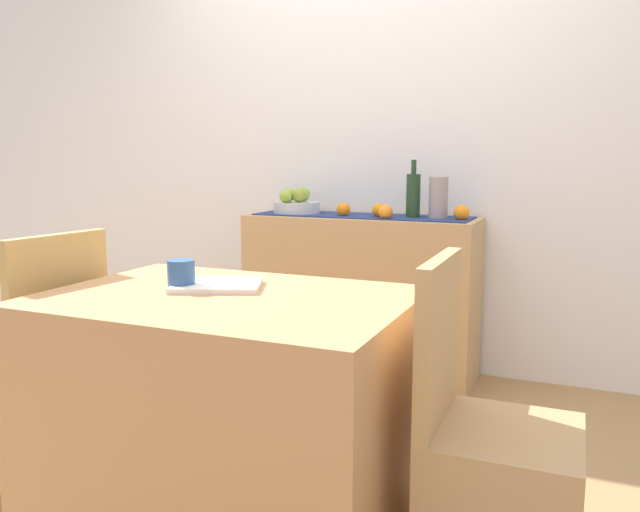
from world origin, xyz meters
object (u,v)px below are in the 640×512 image
at_px(sideboard_console, 361,296).
at_px(fruit_bowl, 297,207).
at_px(ceramic_vase, 438,198).
at_px(dining_table, 229,409).
at_px(open_book, 217,285).
at_px(coffee_cup, 181,275).
at_px(wine_bottle, 413,195).
at_px(chair_by_corner, 494,493).
at_px(chair_near_window, 37,401).

xyz_separation_m(sideboard_console, fruit_bowl, (-0.38, 0.00, 0.46)).
distance_m(ceramic_vase, dining_table, 1.63).
relative_size(sideboard_console, dining_table, 1.08).
relative_size(open_book, coffee_cup, 2.91).
xyz_separation_m(sideboard_console, wine_bottle, (0.28, 0.00, 0.55)).
bearing_deg(dining_table, chair_by_corner, -0.02).
bearing_deg(coffee_cup, sideboard_console, 86.34).
xyz_separation_m(fruit_bowl, ceramic_vase, (0.78, 0.00, 0.07)).
bearing_deg(dining_table, coffee_cup, 174.60).
xyz_separation_m(chair_near_window, chair_by_corner, (1.65, 0.00, 0.00)).
xyz_separation_m(dining_table, coffee_cup, (-0.18, 0.02, 0.42)).
relative_size(ceramic_vase, open_book, 0.76).
relative_size(wine_bottle, coffee_cup, 3.06).
bearing_deg(open_book, sideboard_console, 67.52).
distance_m(sideboard_console, coffee_cup, 1.51).
distance_m(wine_bottle, ceramic_vase, 0.13).
height_order(dining_table, coffee_cup, coffee_cup).
bearing_deg(sideboard_console, ceramic_vase, 0.00).
relative_size(sideboard_console, chair_near_window, 1.35).
bearing_deg(chair_near_window, fruit_bowl, 76.10).
height_order(wine_bottle, chair_near_window, wine_bottle).
height_order(fruit_bowl, chair_near_window, fruit_bowl).
bearing_deg(wine_bottle, open_book, -101.10).
xyz_separation_m(open_book, chair_near_window, (-0.74, -0.08, -0.48)).
height_order(sideboard_console, open_book, sideboard_console).
distance_m(wine_bottle, open_book, 1.45).
height_order(dining_table, chair_by_corner, chair_by_corner).
distance_m(open_book, chair_near_window, 0.89).
xyz_separation_m(coffee_cup, chair_by_corner, (1.00, -0.02, -0.52)).
relative_size(coffee_cup, chair_by_corner, 0.11).
bearing_deg(wine_bottle, fruit_bowl, 180.00).
bearing_deg(coffee_cup, chair_by_corner, -0.97).
distance_m(sideboard_console, fruit_bowl, 0.60).
bearing_deg(sideboard_console, chair_near_window, -116.58).
bearing_deg(coffee_cup, chair_near_window, -178.35).
bearing_deg(wine_bottle, ceramic_vase, 0.00).
xyz_separation_m(ceramic_vase, dining_table, (-0.32, -1.49, -0.59)).
distance_m(dining_table, chair_by_corner, 0.83).
bearing_deg(fruit_bowl, coffee_cup, -79.13).
distance_m(sideboard_console, chair_near_window, 1.67).
height_order(wine_bottle, open_book, wine_bottle).
height_order(fruit_bowl, chair_by_corner, fruit_bowl).
height_order(sideboard_console, dining_table, sideboard_console).
relative_size(sideboard_console, ceramic_vase, 5.75).
relative_size(sideboard_console, wine_bottle, 4.13).
bearing_deg(coffee_cup, fruit_bowl, 100.87).
bearing_deg(chair_by_corner, coffee_cup, 179.03).
relative_size(fruit_bowl, ceramic_vase, 1.21).
height_order(wine_bottle, ceramic_vase, wine_bottle).
bearing_deg(dining_table, chair_near_window, -179.86).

